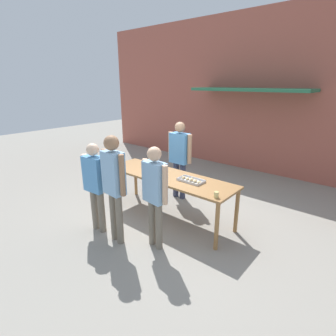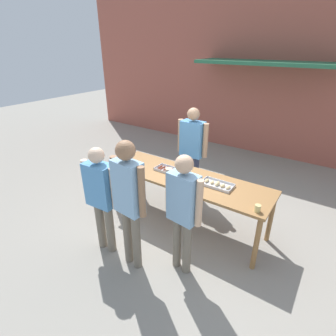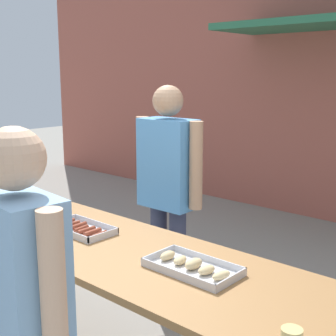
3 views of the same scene
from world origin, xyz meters
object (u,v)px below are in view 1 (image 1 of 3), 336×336
food_tray_buns (191,180)px  condiment_jar_ketchup (117,165)px  condiment_jar_mustard (115,165)px  person_customer_with_cup (155,189)px  beer_cup (216,195)px  food_tray_sausages (155,170)px  person_customer_waiting_in_line (114,180)px  person_customer_holding_hotdog (95,181)px  person_server_behind_table (180,154)px

food_tray_buns → condiment_jar_ketchup: condiment_jar_ketchup is taller
condiment_jar_mustard → person_customer_with_cup: (1.73, -0.60, 0.10)m
beer_cup → person_customer_with_cup: size_ratio=0.06×
food_tray_sausages → person_customer_waiting_in_line: person_customer_waiting_in_line is taller
condiment_jar_mustard → food_tray_buns: bearing=10.6°
beer_cup → condiment_jar_mustard: bearing=-179.8°
food_tray_buns → person_customer_waiting_in_line: 1.41m
person_customer_holding_hotdog → person_customer_waiting_in_line: size_ratio=0.89×
food_tray_buns → person_server_behind_table: (-0.93, 0.86, 0.16)m
food_tray_sausages → condiment_jar_ketchup: condiment_jar_ketchup is taller
food_tray_sausages → beer_cup: beer_cup is taller
person_customer_with_cup → beer_cup: bearing=-134.4°
food_tray_sausages → person_customer_holding_hotdog: 1.26m
condiment_jar_mustard → person_server_behind_table: size_ratio=0.05×
person_server_behind_table → food_tray_sausages: bearing=-88.7°
person_customer_waiting_in_line → person_server_behind_table: bearing=-77.2°
condiment_jar_mustard → food_tray_sausages: bearing=20.8°
food_tray_buns → condiment_jar_mustard: bearing=-169.4°
person_customer_holding_hotdog → person_customer_waiting_in_line: 0.55m
food_tray_buns → person_customer_waiting_in_line: size_ratio=0.26×
food_tray_sausages → person_server_behind_table: bearing=92.1°
condiment_jar_ketchup → person_customer_with_cup: (1.64, -0.60, 0.10)m
person_server_behind_table → person_customer_waiting_in_line: (0.30, -2.09, 0.06)m
beer_cup → person_customer_waiting_in_line: size_ratio=0.05×
food_tray_buns → person_customer_with_cup: (-0.03, -0.93, 0.12)m
beer_cup → food_tray_sausages: bearing=168.7°
food_tray_sausages → person_customer_holding_hotdog: bearing=-102.1°
condiment_jar_mustard → person_customer_holding_hotdog: 1.08m
food_tray_buns → beer_cup: size_ratio=5.07×
condiment_jar_mustard → person_customer_with_cup: person_customer_with_cup is taller
person_customer_holding_hotdog → person_customer_with_cup: (1.13, 0.30, 0.05)m
condiment_jar_ketchup → person_server_behind_table: 1.41m
food_tray_buns → condiment_jar_ketchup: bearing=-168.7°
person_customer_waiting_in_line → person_customer_with_cup: bearing=-148.1°
condiment_jar_ketchup → person_customer_waiting_in_line: bearing=-41.1°
food_tray_sausages → beer_cup: bearing=-11.3°
person_customer_with_cup → food_tray_sausages: bearing=-40.8°
condiment_jar_mustard → person_customer_waiting_in_line: person_customer_waiting_in_line is taller
person_customer_holding_hotdog → person_customer_with_cup: person_customer_with_cup is taller
food_tray_buns → beer_cup: (0.71, -0.32, 0.03)m
food_tray_buns → beer_cup: bearing=-24.5°
food_tray_sausages → person_customer_waiting_in_line: size_ratio=0.24×
condiment_jar_mustard → beer_cup: beer_cup is taller
person_customer_holding_hotdog → person_customer_with_cup: bearing=-168.9°
person_customer_with_cup → person_server_behind_table: bearing=-57.2°
food_tray_sausages → condiment_jar_mustard: (-0.86, -0.33, 0.03)m
food_tray_sausages → condiment_jar_mustard: 0.92m
food_tray_buns → person_customer_waiting_in_line: bearing=-117.0°
condiment_jar_mustard → person_server_behind_table: (0.83, 1.18, 0.14)m
person_server_behind_table → condiment_jar_ketchup: bearing=-122.7°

